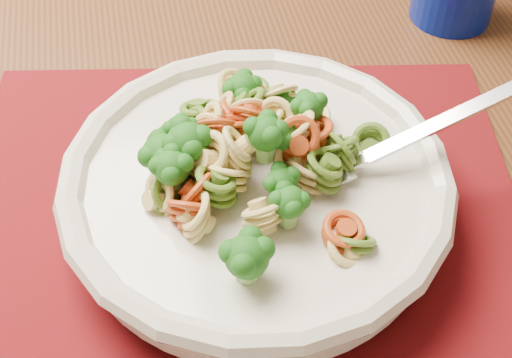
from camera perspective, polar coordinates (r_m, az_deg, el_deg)
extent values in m
cube|color=#502D16|center=(0.65, -5.81, 6.51)|extent=(1.25, 0.81, 0.04)
cube|color=#502D16|center=(1.28, 19.37, 7.80)|extent=(0.07, 0.07, 0.66)
cube|color=#5C0313|center=(0.52, -1.34, -2.37)|extent=(0.46, 0.39, 0.00)
cylinder|color=beige|center=(0.51, 0.00, -2.61)|extent=(0.12, 0.12, 0.01)
cylinder|color=beige|center=(0.50, 0.00, -1.16)|extent=(0.25, 0.25, 0.03)
torus|color=beige|center=(0.49, 0.00, 0.06)|extent=(0.27, 0.27, 0.02)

